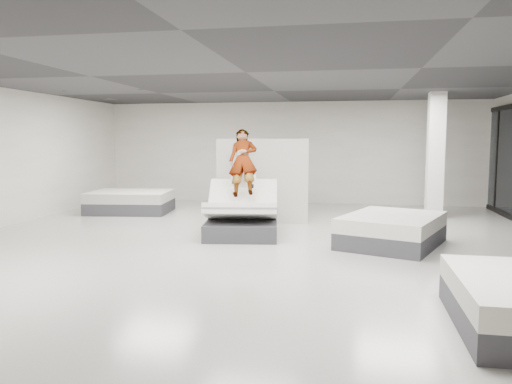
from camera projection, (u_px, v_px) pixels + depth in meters
room at (246, 162)px, 9.02m from camera, size 14.00×14.04×3.20m
hero_bed at (242, 217)px, 10.50m from camera, size 1.72×2.13×1.25m
person at (243, 175)px, 10.73m from camera, size 0.84×1.67×1.38m
remote at (252, 186)px, 10.40m from camera, size 0.07×0.15×0.08m
divider_panel at (262, 181)px, 12.06m from camera, size 2.24×0.14×2.03m
flat_bed_right_far at (392, 230)px, 9.52m from camera, size 2.25×2.55×0.58m
flat_bed_left_far at (130, 202)px, 13.81m from camera, size 2.32×1.85×0.59m
column at (435, 156)px, 12.69m from camera, size 0.40×0.40×3.20m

